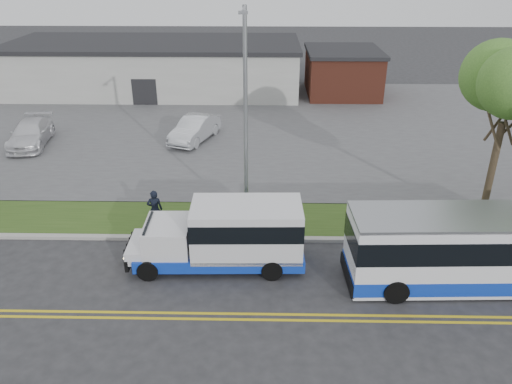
{
  "coord_description": "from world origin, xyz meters",
  "views": [
    {
      "loc": [
        3.85,
        -17.69,
        11.47
      ],
      "look_at": [
        3.45,
        2.67,
        1.6
      ],
      "focal_mm": 35.0,
      "sensor_mm": 36.0,
      "label": 1
    }
  ],
  "objects_px": {
    "streetlight_near": "(246,114)",
    "shuttle_bus": "(229,234)",
    "pedestrian": "(155,210)",
    "tree_east": "(510,91)",
    "parked_car_a": "(195,129)",
    "parked_car_b": "(31,133)",
    "transit_bus": "(491,249)"
  },
  "relations": [
    {
      "from": "transit_bus",
      "to": "parked_car_b",
      "type": "relative_size",
      "value": 2.06
    },
    {
      "from": "parked_car_b",
      "to": "tree_east",
      "type": "bearing_deg",
      "value": -29.03
    },
    {
      "from": "pedestrian",
      "to": "tree_east",
      "type": "bearing_deg",
      "value": 176.89
    },
    {
      "from": "parked_car_a",
      "to": "parked_car_b",
      "type": "height_order",
      "value": "parked_car_a"
    },
    {
      "from": "tree_east",
      "to": "parked_car_a",
      "type": "bearing_deg",
      "value": 144.41
    },
    {
      "from": "tree_east",
      "to": "pedestrian",
      "type": "relative_size",
      "value": 4.44
    },
    {
      "from": "parked_car_a",
      "to": "tree_east",
      "type": "bearing_deg",
      "value": -16.25
    },
    {
      "from": "streetlight_near",
      "to": "pedestrian",
      "type": "relative_size",
      "value": 5.07
    },
    {
      "from": "tree_east",
      "to": "parked_car_a",
      "type": "height_order",
      "value": "tree_east"
    },
    {
      "from": "shuttle_bus",
      "to": "parked_car_b",
      "type": "xyz_separation_m",
      "value": [
        -13.77,
        13.35,
        -0.58
      ]
    },
    {
      "from": "tree_east",
      "to": "transit_bus",
      "type": "distance_m",
      "value": 6.95
    },
    {
      "from": "transit_bus",
      "to": "parked_car_a",
      "type": "relative_size",
      "value": 2.22
    },
    {
      "from": "tree_east",
      "to": "parked_car_b",
      "type": "xyz_separation_m",
      "value": [
        -25.31,
        9.59,
        -5.35
      ]
    },
    {
      "from": "tree_east",
      "to": "shuttle_bus",
      "type": "xyz_separation_m",
      "value": [
        -11.54,
        -3.76,
        -4.77
      ]
    },
    {
      "from": "shuttle_bus",
      "to": "pedestrian",
      "type": "xyz_separation_m",
      "value": [
        -3.53,
        2.7,
        -0.39
      ]
    },
    {
      "from": "pedestrian",
      "to": "parked_car_b",
      "type": "height_order",
      "value": "pedestrian"
    },
    {
      "from": "shuttle_bus",
      "to": "parked_car_b",
      "type": "height_order",
      "value": "shuttle_bus"
    },
    {
      "from": "shuttle_bus",
      "to": "streetlight_near",
      "type": "bearing_deg",
      "value": 79.77
    },
    {
      "from": "shuttle_bus",
      "to": "parked_car_a",
      "type": "relative_size",
      "value": 1.46
    },
    {
      "from": "streetlight_near",
      "to": "shuttle_bus",
      "type": "bearing_deg",
      "value": -98.79
    },
    {
      "from": "tree_east",
      "to": "pedestrian",
      "type": "bearing_deg",
      "value": -175.98
    },
    {
      "from": "streetlight_near",
      "to": "parked_car_a",
      "type": "bearing_deg",
      "value": 109.32
    },
    {
      "from": "shuttle_bus",
      "to": "parked_car_b",
      "type": "bearing_deg",
      "value": 134.46
    },
    {
      "from": "parked_car_a",
      "to": "parked_car_b",
      "type": "xyz_separation_m",
      "value": [
        -10.5,
        -1.01,
        -0.04
      ]
    },
    {
      "from": "pedestrian",
      "to": "parked_car_b",
      "type": "xyz_separation_m",
      "value": [
        -10.24,
        10.65,
        -0.18
      ]
    },
    {
      "from": "pedestrian",
      "to": "streetlight_near",
      "type": "bearing_deg",
      "value": -176.18
    },
    {
      "from": "parked_car_a",
      "to": "transit_bus",
      "type": "bearing_deg",
      "value": -30.31
    },
    {
      "from": "tree_east",
      "to": "parked_car_b",
      "type": "height_order",
      "value": "tree_east"
    },
    {
      "from": "streetlight_near",
      "to": "pedestrian",
      "type": "height_order",
      "value": "streetlight_near"
    },
    {
      "from": "shuttle_bus",
      "to": "parked_car_a",
      "type": "distance_m",
      "value": 14.74
    },
    {
      "from": "streetlight_near",
      "to": "parked_car_b",
      "type": "bearing_deg",
      "value": 145.44
    },
    {
      "from": "streetlight_near",
      "to": "transit_bus",
      "type": "relative_size",
      "value": 0.89
    }
  ]
}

